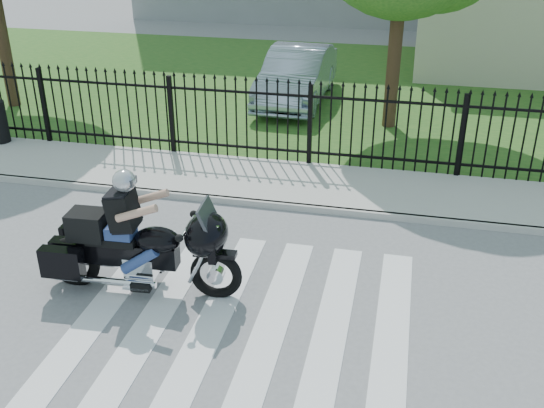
# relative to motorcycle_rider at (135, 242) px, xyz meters

# --- Properties ---
(ground) EXTENTS (120.00, 120.00, 0.00)m
(ground) POSITION_rel_motorcycle_rider_xyz_m (1.68, -0.99, -0.79)
(ground) COLOR slate
(ground) RESTS_ON ground
(crosswalk) EXTENTS (5.00, 5.50, 0.01)m
(crosswalk) POSITION_rel_motorcycle_rider_xyz_m (1.68, -0.99, -0.79)
(crosswalk) COLOR silver
(crosswalk) RESTS_ON ground
(sidewalk) EXTENTS (40.00, 2.00, 0.12)m
(sidewalk) POSITION_rel_motorcycle_rider_xyz_m (1.68, 4.01, -0.73)
(sidewalk) COLOR #ADAAA3
(sidewalk) RESTS_ON ground
(curb) EXTENTS (40.00, 0.12, 0.12)m
(curb) POSITION_rel_motorcycle_rider_xyz_m (1.68, 3.01, -0.73)
(curb) COLOR #ADAAA3
(curb) RESTS_ON ground
(grass_strip) EXTENTS (40.00, 12.00, 0.02)m
(grass_strip) POSITION_rel_motorcycle_rider_xyz_m (1.68, 11.01, -0.78)
(grass_strip) COLOR #25551D
(grass_strip) RESTS_ON ground
(iron_fence) EXTENTS (26.00, 0.04, 1.80)m
(iron_fence) POSITION_rel_motorcycle_rider_xyz_m (1.68, 5.01, 0.11)
(iron_fence) COLOR black
(iron_fence) RESTS_ON ground
(motorcycle_rider) EXTENTS (2.94, 0.97, 1.94)m
(motorcycle_rider) POSITION_rel_motorcycle_rider_xyz_m (0.00, 0.00, 0.00)
(motorcycle_rider) COLOR black
(motorcycle_rider) RESTS_ON ground
(parked_car) EXTENTS (1.65, 4.42, 1.44)m
(parked_car) POSITION_rel_motorcycle_rider_xyz_m (0.58, 9.50, -0.05)
(parked_car) COLOR #93A0B9
(parked_car) RESTS_ON grass_strip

